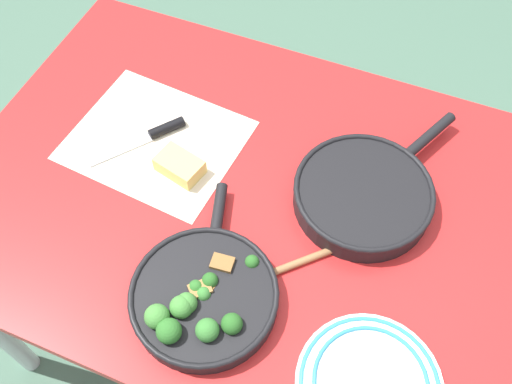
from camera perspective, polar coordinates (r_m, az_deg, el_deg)
ground_plane at (r=1.88m, az=-0.00°, el=-12.76°), size 14.00×14.00×0.00m
dining_table_red at (r=1.28m, az=-0.00°, el=-2.38°), size 1.30×0.90×0.74m
skillet_broccoli at (r=1.08m, az=-5.19°, el=-10.46°), size 0.28×0.38×0.07m
skillet_eggs at (r=1.21m, az=10.72°, el=-0.23°), size 0.29×0.43×0.05m
wooden_spoon at (r=1.14m, az=6.08°, el=-6.34°), size 0.30×0.31×0.02m
parchment_sheet at (r=1.32m, az=-9.98°, el=5.14°), size 0.40×0.34×0.00m
grater_knife at (r=1.32m, az=-10.49°, el=5.57°), size 0.17×0.20×0.02m
cheese_block at (r=1.25m, az=-7.57°, el=2.72°), size 0.11×0.09×0.04m
dinner_plate_stack at (r=1.06m, az=11.32°, el=-18.35°), size 0.26×0.26×0.03m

